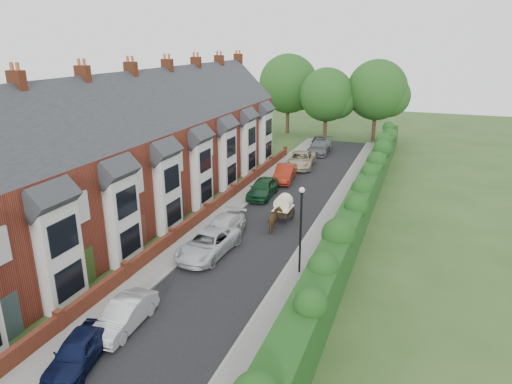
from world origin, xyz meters
TOP-DOWN VIEW (x-y plane):
  - ground at (0.00, 0.00)m, footprint 140.00×140.00m
  - road at (-0.50, 11.00)m, footprint 6.00×58.00m
  - pavement_hedge_side at (3.60, 11.00)m, footprint 2.20×58.00m
  - pavement_house_side at (-4.35, 11.00)m, footprint 1.70×58.00m
  - kerb_hedge_side at (2.55, 11.00)m, footprint 0.18×58.00m
  - kerb_house_side at (-3.55, 11.00)m, footprint 0.18×58.00m
  - hedge at (5.40, 11.00)m, footprint 2.10×58.00m
  - terrace_row at (-10.87, 9.98)m, footprint 9.05×40.50m
  - garden_wall_row at (-5.35, 10.00)m, footprint 0.35×40.35m
  - lamppost at (3.40, 4.00)m, footprint 0.32×0.32m
  - tree_far_left at (-2.65, 40.08)m, footprint 7.14×6.80m
  - tree_far_right at (3.39, 42.08)m, footprint 7.98×7.60m
  - tree_far_back at (-8.59, 43.08)m, footprint 8.40×8.00m
  - car_navy at (-3.00, -6.49)m, footprint 2.38×4.08m
  - car_silver_a at (-2.77, -3.70)m, footprint 1.54×4.01m
  - car_silver_b at (-2.50, 4.41)m, footprint 2.71×5.34m
  - car_white at (-2.74, 7.00)m, footprint 2.01×4.82m
  - car_green at (-3.00, 15.79)m, footprint 2.05×4.68m
  - car_red at (-2.57, 20.74)m, footprint 2.16×4.78m
  - car_beige at (-2.46, 26.05)m, footprint 3.18×5.84m
  - car_grey at (-1.96, 32.70)m, footprint 2.31×5.49m
  - car_black at (-2.67, 35.01)m, footprint 2.44×4.55m
  - horse at (0.19, 9.35)m, footprint 1.09×1.92m
  - horse_cart at (0.19, 11.31)m, footprint 1.25×2.75m

SIDE VIEW (x-z plane):
  - ground at x=0.00m, z-range 0.00..0.00m
  - road at x=-0.50m, z-range 0.00..0.02m
  - pavement_hedge_side at x=3.60m, z-range 0.00..0.12m
  - pavement_house_side at x=-4.35m, z-range 0.00..0.12m
  - kerb_hedge_side at x=2.55m, z-range 0.00..0.13m
  - kerb_house_side at x=-3.55m, z-range 0.00..0.13m
  - garden_wall_row at x=-5.35m, z-range -0.09..1.01m
  - car_silver_a at x=-2.77m, z-range 0.00..1.30m
  - car_navy at x=-3.00m, z-range 0.00..1.31m
  - car_white at x=-2.74m, z-range 0.00..1.39m
  - car_silver_b at x=-2.50m, z-range 0.00..1.45m
  - car_black at x=-2.67m, z-range 0.00..1.47m
  - car_red at x=-2.57m, z-range 0.00..1.52m
  - horse at x=0.19m, z-range 0.00..1.54m
  - car_beige at x=-2.46m, z-range 0.00..1.55m
  - car_green at x=-3.00m, z-range 0.00..1.57m
  - car_grey at x=-1.96m, z-range 0.00..1.58m
  - horse_cart at x=0.19m, z-range 0.14..2.13m
  - hedge at x=5.40m, z-range 0.18..3.03m
  - lamppost at x=3.40m, z-range 0.72..5.88m
  - terrace_row at x=-10.87m, z-range -1.28..10.22m
  - tree_far_left at x=-2.65m, z-range 1.07..10.36m
  - tree_far_right at x=3.39m, z-range 1.16..11.47m
  - tree_far_back at x=-8.59m, z-range 1.21..12.03m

